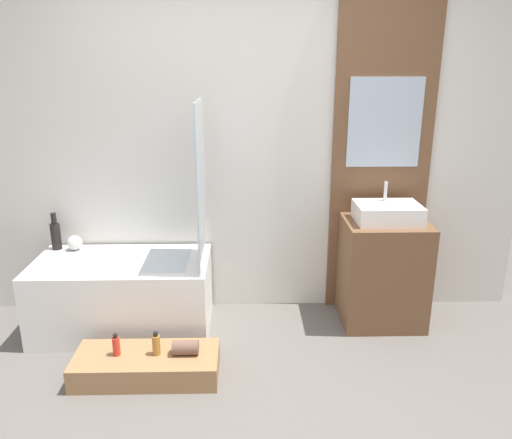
{
  "coord_description": "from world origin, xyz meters",
  "views": [
    {
      "loc": [
        -0.01,
        -2.11,
        1.87
      ],
      "look_at": [
        0.06,
        0.72,
        0.98
      ],
      "focal_mm": 35.0,
      "sensor_mm": 36.0,
      "label": 1
    }
  ],
  "objects_px": {
    "sink": "(387,213)",
    "wooden_step_bench": "(147,365)",
    "bottle_soap_secondary": "(156,344)",
    "vase_tall_dark": "(56,235)",
    "bottle_soap_primary": "(116,346)",
    "bathtub": "(124,294)",
    "vase_round_light": "(75,243)"
  },
  "relations": [
    {
      "from": "sink",
      "to": "wooden_step_bench",
      "type": "bearing_deg",
      "value": -157.49
    },
    {
      "from": "wooden_step_bench",
      "to": "bottle_soap_secondary",
      "type": "distance_m",
      "value": 0.16
    },
    {
      "from": "bottle_soap_secondary",
      "to": "vase_tall_dark",
      "type": "bearing_deg",
      "value": 135.36
    },
    {
      "from": "bottle_soap_primary",
      "to": "sink",
      "type": "bearing_deg",
      "value": 20.49
    },
    {
      "from": "bathtub",
      "to": "bottle_soap_secondary",
      "type": "height_order",
      "value": "bathtub"
    },
    {
      "from": "bathtub",
      "to": "sink",
      "type": "bearing_deg",
      "value": 2.04
    },
    {
      "from": "vase_round_light",
      "to": "bathtub",
      "type": "bearing_deg",
      "value": -30.05
    },
    {
      "from": "vase_tall_dark",
      "to": "bottle_soap_secondary",
      "type": "bearing_deg",
      "value": -44.64
    },
    {
      "from": "bathtub",
      "to": "vase_round_light",
      "type": "xyz_separation_m",
      "value": [
        -0.39,
        0.23,
        0.32
      ]
    },
    {
      "from": "sink",
      "to": "vase_round_light",
      "type": "relative_size",
      "value": 4.14
    },
    {
      "from": "vase_round_light",
      "to": "bottle_soap_secondary",
      "type": "distance_m",
      "value": 1.17
    },
    {
      "from": "sink",
      "to": "bottle_soap_primary",
      "type": "distance_m",
      "value": 2.03
    },
    {
      "from": "vase_tall_dark",
      "to": "bottle_soap_secondary",
      "type": "height_order",
      "value": "vase_tall_dark"
    },
    {
      "from": "bathtub",
      "to": "vase_tall_dark",
      "type": "xyz_separation_m",
      "value": [
        -0.53,
        0.25,
        0.38
      ]
    },
    {
      "from": "vase_round_light",
      "to": "bottle_soap_secondary",
      "type": "relative_size",
      "value": 0.71
    },
    {
      "from": "bathtub",
      "to": "wooden_step_bench",
      "type": "height_order",
      "value": "bathtub"
    },
    {
      "from": "wooden_step_bench",
      "to": "bottle_soap_primary",
      "type": "bearing_deg",
      "value": 180.0
    },
    {
      "from": "vase_tall_dark",
      "to": "bottle_soap_primary",
      "type": "distance_m",
      "value": 1.14
    },
    {
      "from": "bottle_soap_primary",
      "to": "bottle_soap_secondary",
      "type": "bearing_deg",
      "value": 0.0
    },
    {
      "from": "sink",
      "to": "vase_round_light",
      "type": "distance_m",
      "value": 2.31
    },
    {
      "from": "bathtub",
      "to": "vase_tall_dark",
      "type": "relative_size",
      "value": 4.37
    },
    {
      "from": "wooden_step_bench",
      "to": "sink",
      "type": "distance_m",
      "value": 1.93
    },
    {
      "from": "wooden_step_bench",
      "to": "vase_round_light",
      "type": "distance_m",
      "value": 1.18
    },
    {
      "from": "bathtub",
      "to": "bottle_soap_primary",
      "type": "xyz_separation_m",
      "value": [
        0.09,
        -0.61,
        -0.05
      ]
    },
    {
      "from": "vase_tall_dark",
      "to": "vase_round_light",
      "type": "relative_size",
      "value": 2.58
    },
    {
      "from": "sink",
      "to": "vase_tall_dark",
      "type": "bearing_deg",
      "value": 175.8
    },
    {
      "from": "vase_tall_dark",
      "to": "vase_round_light",
      "type": "bearing_deg",
      "value": -7.8
    },
    {
      "from": "sink",
      "to": "vase_tall_dark",
      "type": "height_order",
      "value": "sink"
    },
    {
      "from": "vase_tall_dark",
      "to": "vase_round_light",
      "type": "xyz_separation_m",
      "value": [
        0.14,
        -0.02,
        -0.06
      ]
    },
    {
      "from": "vase_tall_dark",
      "to": "bottle_soap_primary",
      "type": "relative_size",
      "value": 1.96
    },
    {
      "from": "wooden_step_bench",
      "to": "bottle_soap_primary",
      "type": "xyz_separation_m",
      "value": [
        -0.18,
        0.0,
        0.14
      ]
    },
    {
      "from": "bathtub",
      "to": "bottle_soap_primary",
      "type": "relative_size",
      "value": 8.55
    }
  ]
}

